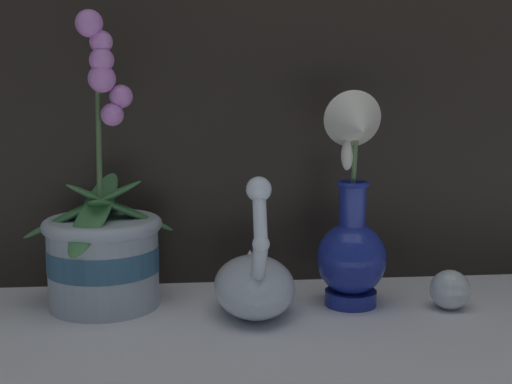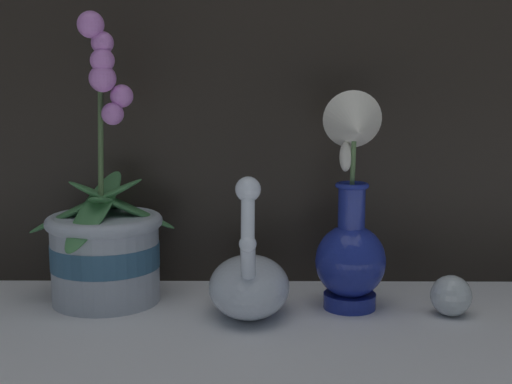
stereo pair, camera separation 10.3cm
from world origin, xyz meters
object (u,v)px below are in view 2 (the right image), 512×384
at_px(orchid_potted_plant, 107,242).
at_px(swan_figurine, 252,281).
at_px(glass_sphere, 454,296).
at_px(blue_vase, 354,225).

xyz_separation_m(orchid_potted_plant, swan_figurine, (0.22, -0.06, -0.04)).
height_order(swan_figurine, glass_sphere, swan_figurine).
xyz_separation_m(swan_figurine, blue_vase, (0.15, 0.02, 0.08)).
distance_m(orchid_potted_plant, swan_figurine, 0.23).
bearing_deg(blue_vase, orchid_potted_plant, 174.50).
relative_size(swan_figurine, glass_sphere, 3.59).
height_order(orchid_potted_plant, swan_figurine, orchid_potted_plant).
bearing_deg(glass_sphere, blue_vase, 169.16).
bearing_deg(glass_sphere, swan_figurine, 179.47).
bearing_deg(blue_vase, swan_figurine, -170.69).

